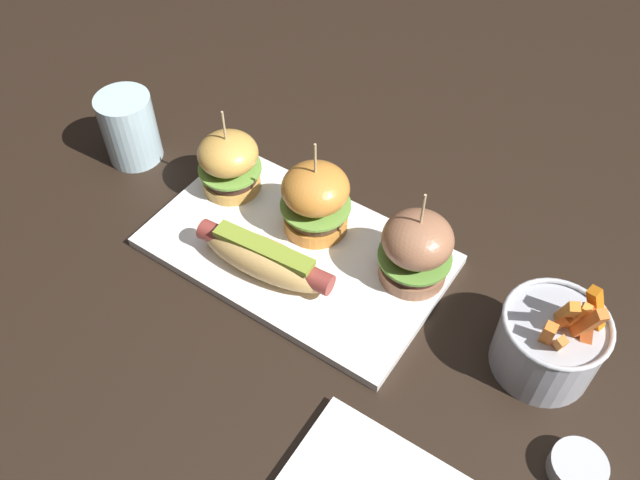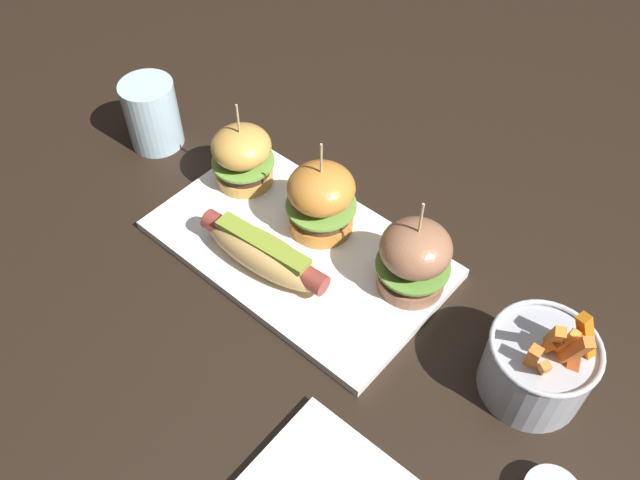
{
  "view_description": "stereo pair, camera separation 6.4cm",
  "coord_description": "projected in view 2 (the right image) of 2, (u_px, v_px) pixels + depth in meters",
  "views": [
    {
      "loc": [
        0.34,
        -0.44,
        0.68
      ],
      "look_at": [
        0.04,
        0.0,
        0.05
      ],
      "focal_mm": 37.27,
      "sensor_mm": 36.0,
      "label": 1
    },
    {
      "loc": [
        0.39,
        -0.4,
        0.68
      ],
      "look_at": [
        0.04,
        0.0,
        0.05
      ],
      "focal_mm": 37.27,
      "sensor_mm": 36.0,
      "label": 2
    }
  ],
  "objects": [
    {
      "name": "ground_plane",
      "position": [
        298.0,
        252.0,
        0.88
      ],
      "size": [
        3.0,
        3.0,
        0.0
      ],
      "primitive_type": "plane",
      "color": "black"
    },
    {
      "name": "platter_main",
      "position": [
        298.0,
        249.0,
        0.87
      ],
      "size": [
        0.38,
        0.22,
        0.01
      ],
      "primitive_type": "cube",
      "color": "white",
      "rests_on": "ground"
    },
    {
      "name": "hot_dog",
      "position": [
        263.0,
        253.0,
        0.82
      ],
      "size": [
        0.19,
        0.07,
        0.05
      ],
      "color": "#DFAF63",
      "rests_on": "platter_main"
    },
    {
      "name": "slider_left",
      "position": [
        242.0,
        156.0,
        0.91
      ],
      "size": [
        0.09,
        0.09,
        0.13
      ],
      "color": "gold",
      "rests_on": "platter_main"
    },
    {
      "name": "slider_center",
      "position": [
        322.0,
        199.0,
        0.85
      ],
      "size": [
        0.09,
        0.09,
        0.14
      ],
      "color": "#CB7E31",
      "rests_on": "platter_main"
    },
    {
      "name": "slider_right",
      "position": [
        414.0,
        258.0,
        0.79
      ],
      "size": [
        0.09,
        0.09,
        0.14
      ],
      "color": "#986446",
      "rests_on": "platter_main"
    },
    {
      "name": "fries_bucket",
      "position": [
        538.0,
        365.0,
        0.71
      ],
      "size": [
        0.12,
        0.12,
        0.14
      ],
      "color": "#A8AAB2",
      "rests_on": "ground"
    },
    {
      "name": "water_glass",
      "position": [
        152.0,
        114.0,
        0.98
      ],
      "size": [
        0.08,
        0.08,
        0.11
      ],
      "primitive_type": "cylinder",
      "color": "silver",
      "rests_on": "ground"
    }
  ]
}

